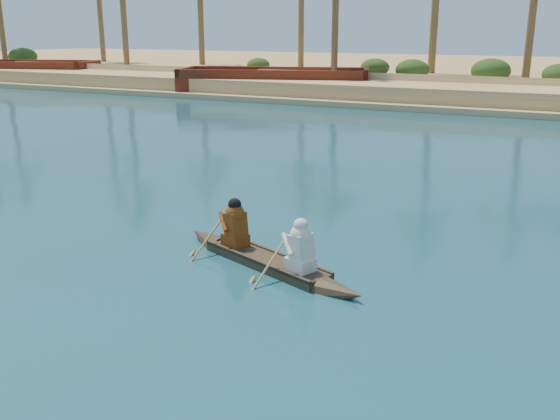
% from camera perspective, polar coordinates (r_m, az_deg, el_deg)
% --- Properties ---
extents(ground, '(160.00, 160.00, 0.00)m').
position_cam_1_polar(ground, '(17.72, -6.32, 0.68)').
color(ground, navy).
rests_on(ground, ground).
extents(sandy_embankment, '(150.00, 51.00, 1.50)m').
position_cam_1_polar(sandy_embankment, '(62.00, 18.49, 11.57)').
color(sandy_embankment, tan).
rests_on(sandy_embankment, ground).
extents(shrub_cluster, '(100.00, 6.00, 2.40)m').
position_cam_1_polar(shrub_cluster, '(46.84, 15.54, 11.37)').
color(shrub_cluster, '#1B3814').
rests_on(shrub_cluster, ground).
extents(canoe, '(5.12, 2.45, 1.43)m').
position_cam_1_polar(canoe, '(12.90, -1.28, -3.95)').
color(canoe, '#3F3622').
rests_on(canoe, ground).
extents(barge_left, '(14.28, 8.21, 2.26)m').
position_cam_1_polar(barge_left, '(63.03, -22.55, 11.48)').
color(barge_left, '#5F2414').
rests_on(barge_left, ground).
extents(barge_mid, '(14.40, 8.67, 2.28)m').
position_cam_1_polar(barge_mid, '(46.64, -0.55, 11.43)').
color(barge_mid, '#5F2414').
rests_on(barge_mid, ground).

